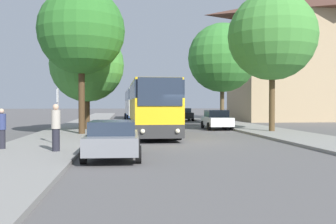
{
  "coord_description": "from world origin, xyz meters",
  "views": [
    {
      "loc": [
        -3.26,
        -20.66,
        2.04
      ],
      "look_at": [
        0.6,
        13.52,
        1.32
      ],
      "focal_mm": 42.0,
      "sensor_mm": 36.0,
      "label": 1
    }
  ],
  "objects": [
    {
      "name": "ground_plane",
      "position": [
        0.0,
        0.0,
        0.0
      ],
      "size": [
        300.0,
        300.0,
        0.0
      ],
      "primitive_type": "plane",
      "color": "#565454",
      "rests_on": "ground"
    },
    {
      "name": "sidewalk_left",
      "position": [
        -7.0,
        0.0,
        0.07
      ],
      "size": [
        4.0,
        120.0,
        0.15
      ],
      "primitive_type": "cube",
      "color": "gray",
      "rests_on": "ground_plane"
    },
    {
      "name": "sidewalk_right",
      "position": [
        7.0,
        0.0,
        0.07
      ],
      "size": [
        4.0,
        120.0,
        0.15
      ],
      "primitive_type": "cube",
      "color": "gray",
      "rests_on": "ground_plane"
    },
    {
      "name": "building_right_background",
      "position": [
        20.53,
        25.24,
        7.78
      ],
      "size": [
        20.32,
        10.06,
        15.56
      ],
      "color": "tan",
      "rests_on": "ground_plane"
    },
    {
      "name": "bus_front",
      "position": [
        -1.49,
        4.45,
        1.82
      ],
      "size": [
        2.91,
        10.98,
        3.4
      ],
      "rotation": [
        0.0,
        0.0,
        0.01
      ],
      "color": "#2D2D2D",
      "rests_on": "ground_plane"
    },
    {
      "name": "bus_middle",
      "position": [
        -1.7,
        19.91,
        1.86
      ],
      "size": [
        3.0,
        12.01,
        3.48
      ],
      "rotation": [
        0.0,
        0.0,
        0.02
      ],
      "color": "#2D519E",
      "rests_on": "ground_plane"
    },
    {
      "name": "bus_rear",
      "position": [
        -1.65,
        34.79,
        1.74
      ],
      "size": [
        2.83,
        10.63,
        3.25
      ],
      "rotation": [
        0.0,
        0.0,
        -0.01
      ],
      "color": "#238942",
      "rests_on": "ground_plane"
    },
    {
      "name": "parked_car_left_curb",
      "position": [
        -3.66,
        -5.92,
        0.74
      ],
      "size": [
        2.12,
        4.46,
        1.41
      ],
      "rotation": [
        0.0,
        0.0,
        -0.02
      ],
      "color": "slate",
      "rests_on": "ground_plane"
    },
    {
      "name": "parked_car_right_near",
      "position": [
        4.12,
        10.05,
        0.8
      ],
      "size": [
        2.08,
        4.34,
        1.54
      ],
      "rotation": [
        0.0,
        0.0,
        3.12
      ],
      "color": "silver",
      "rests_on": "ground_plane"
    },
    {
      "name": "parked_car_right_far",
      "position": [
        3.85,
        26.16,
        0.79
      ],
      "size": [
        2.09,
        4.25,
        1.51
      ],
      "rotation": [
        0.0,
        0.0,
        3.15
      ],
      "color": "black",
      "rests_on": "ground_plane"
    },
    {
      "name": "bus_stop_sign",
      "position": [
        -6.31,
        -1.94,
        1.77
      ],
      "size": [
        0.08,
        0.45,
        2.62
      ],
      "color": "gray",
      "rests_on": "sidewalk_left"
    },
    {
      "name": "pedestrian_waiting_near",
      "position": [
        -8.37,
        -3.51,
        1.0
      ],
      "size": [
        0.36,
        0.36,
        1.69
      ],
      "rotation": [
        0.0,
        0.0,
        5.49
      ],
      "color": "#23232D",
      "rests_on": "sidewalk_left"
    },
    {
      "name": "pedestrian_waiting_far",
      "position": [
        -5.95,
        -4.64,
        1.11
      ],
      "size": [
        0.36,
        0.36,
        1.88
      ],
      "rotation": [
        0.0,
        0.0,
        5.84
      ],
      "color": "#23232D",
      "rests_on": "sidewalk_left"
    },
    {
      "name": "tree_left_near",
      "position": [
        -5.99,
        9.29,
        4.95
      ],
      "size": [
        5.53,
        5.53,
        7.57
      ],
      "color": "#47331E",
      "rests_on": "sidewalk_left"
    },
    {
      "name": "tree_left_far",
      "position": [
        -5.9,
        4.57,
        6.63
      ],
      "size": [
        5.46,
        5.46,
        9.23
      ],
      "color": "#47331E",
      "rests_on": "sidewalk_left"
    },
    {
      "name": "tree_right_near",
      "position": [
        6.98,
        5.62,
        6.72
      ],
      "size": [
        6.13,
        6.13,
        9.65
      ],
      "color": "#513D23",
      "rests_on": "sidewalk_right"
    },
    {
      "name": "tree_right_mid",
      "position": [
        6.3,
        16.87,
        6.53
      ],
      "size": [
        6.71,
        6.71,
        9.74
      ],
      "color": "brown",
      "rests_on": "sidewalk_right"
    }
  ]
}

